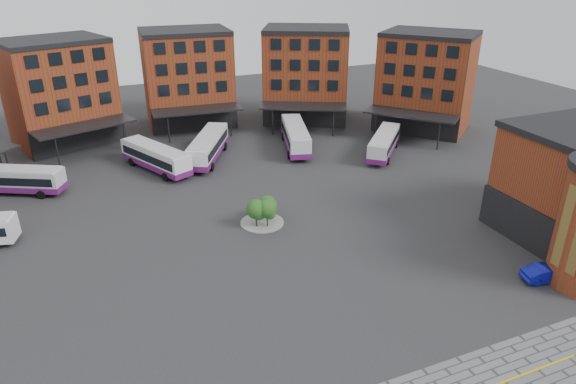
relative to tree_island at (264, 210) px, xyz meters
name	(u,v)px	position (x,y,z in m)	size (l,w,h in m)	color
ground	(290,293)	(-2.12, -11.71, -1.65)	(160.00, 160.00, 0.00)	#28282B
main_building	(146,99)	(-6.90, 26.54, 5.58)	(94.14, 42.48, 14.60)	maroon
tree_island	(264,210)	(0.00, 0.00, 0.00)	(4.40, 4.40, 3.02)	gray
bus_b	(15,180)	(-23.34, 17.88, 0.02)	(10.84, 7.28, 3.07)	silver
bus_c	(156,157)	(-7.53, 18.65, 0.10)	(7.25, 11.47, 3.22)	white
bus_d	(208,146)	(-0.49, 19.79, 0.18)	(8.15, 11.80, 3.37)	white
bus_e	(295,136)	(11.80, 19.23, 0.19)	(6.02, 12.30, 3.38)	silver
bus_f	(384,143)	(21.84, 12.37, 0.02)	(9.23, 9.71, 3.07)	silver
blue_car	(548,273)	(18.29, -18.38, -0.94)	(1.49, 4.26, 1.40)	#0B1093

